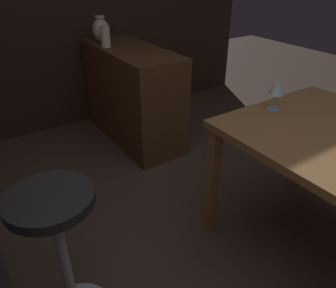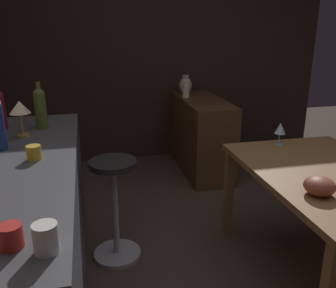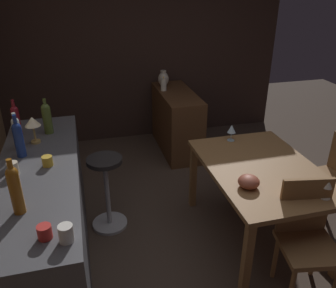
{
  "view_description": "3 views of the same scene",
  "coord_description": "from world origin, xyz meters",
  "px_view_note": "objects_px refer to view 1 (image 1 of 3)",
  "views": [
    {
      "loc": [
        -0.48,
        1.0,
        1.46
      ],
      "look_at": [
        0.33,
        0.46,
        0.89
      ],
      "focal_mm": 34.39,
      "sensor_mm": 36.0,
      "label": 1
    },
    {
      "loc": [
        -1.8,
        1.0,
        1.61
      ],
      "look_at": [
        0.57,
        0.46,
        0.8
      ],
      "focal_mm": 39.13,
      "sensor_mm": 36.0,
      "label": 2
    },
    {
      "loc": [
        -2.3,
        1.0,
        2.22
      ],
      "look_at": [
        0.45,
        0.28,
        0.82
      ],
      "focal_mm": 37.47,
      "sensor_mm": 36.0,
      "label": 3
    }
  ],
  "objects_px": {
    "bar_stool": "(64,262)",
    "wine_glass_right": "(277,88)",
    "pillar_candle_tall": "(106,37)",
    "sideboard_cabinet": "(133,95)",
    "vase_ceramic_ivory": "(101,30)"
  },
  "relations": [
    {
      "from": "pillar_candle_tall",
      "to": "vase_ceramic_ivory",
      "type": "bearing_deg",
      "value": -13.52
    },
    {
      "from": "vase_ceramic_ivory",
      "to": "bar_stool",
      "type": "bearing_deg",
      "value": 150.75
    },
    {
      "from": "sideboard_cabinet",
      "to": "vase_ceramic_ivory",
      "type": "bearing_deg",
      "value": 17.57
    },
    {
      "from": "sideboard_cabinet",
      "to": "pillar_candle_tall",
      "type": "relative_size",
      "value": 5.76
    },
    {
      "from": "bar_stool",
      "to": "wine_glass_right",
      "type": "height_order",
      "value": "wine_glass_right"
    },
    {
      "from": "sideboard_cabinet",
      "to": "vase_ceramic_ivory",
      "type": "height_order",
      "value": "vase_ceramic_ivory"
    },
    {
      "from": "wine_glass_right",
      "to": "pillar_candle_tall",
      "type": "xyz_separation_m",
      "value": [
        1.49,
        0.31,
        0.04
      ]
    },
    {
      "from": "pillar_candle_tall",
      "to": "wine_glass_right",
      "type": "bearing_deg",
      "value": -168.41
    },
    {
      "from": "wine_glass_right",
      "to": "pillar_candle_tall",
      "type": "bearing_deg",
      "value": 11.59
    },
    {
      "from": "bar_stool",
      "to": "vase_ceramic_ivory",
      "type": "distance_m",
      "value": 2.07
    },
    {
      "from": "pillar_candle_tall",
      "to": "vase_ceramic_ivory",
      "type": "height_order",
      "value": "vase_ceramic_ivory"
    },
    {
      "from": "sideboard_cabinet",
      "to": "bar_stool",
      "type": "distance_m",
      "value": 1.79
    },
    {
      "from": "bar_stool",
      "to": "pillar_candle_tall",
      "type": "relative_size",
      "value": 3.85
    },
    {
      "from": "sideboard_cabinet",
      "to": "wine_glass_right",
      "type": "relative_size",
      "value": 6.68
    },
    {
      "from": "bar_stool",
      "to": "wine_glass_right",
      "type": "bearing_deg",
      "value": -87.43
    }
  ]
}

